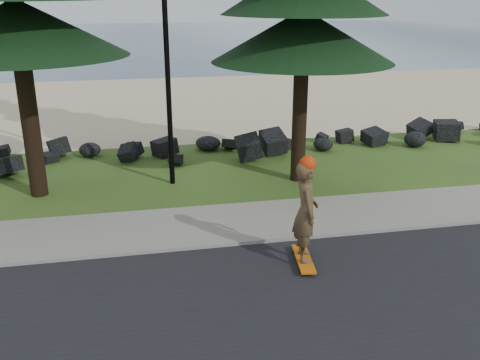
{
  "coord_description": "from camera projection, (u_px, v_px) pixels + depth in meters",
  "views": [
    {
      "loc": [
        -0.91,
        -10.9,
        5.09
      ],
      "look_at": [
        1.28,
        0.0,
        1.12
      ],
      "focal_mm": 40.0,
      "sensor_mm": 36.0,
      "label": 1
    }
  ],
  "objects": [
    {
      "name": "lamp_post",
      "position": [
        166.0,
        30.0,
        13.51
      ],
      "size": [
        0.25,
        0.14,
        8.14
      ],
      "color": "black",
      "rests_on": "ground"
    },
    {
      "name": "skateboarder",
      "position": [
        306.0,
        212.0,
        10.14
      ],
      "size": [
        0.56,
        1.21,
        2.2
      ],
      "rotation": [
        0.0,
        0.0,
        1.44
      ],
      "color": "#C8620B",
      "rests_on": "ground"
    },
    {
      "name": "beach_sand",
      "position": [
        153.0,
        103.0,
        25.33
      ],
      "size": [
        160.0,
        15.0,
        0.01
      ],
      "primitive_type": "cube",
      "color": "beige",
      "rests_on": "ground"
    },
    {
      "name": "ground",
      "position": [
        184.0,
        231.0,
        11.95
      ],
      "size": [
        160.0,
        160.0,
        0.0
      ],
      "primitive_type": "plane",
      "color": "#305019",
      "rests_on": "ground"
    },
    {
      "name": "ocean",
      "position": [
        138.0,
        38.0,
        59.03
      ],
      "size": [
        160.0,
        58.0,
        0.01
      ],
      "primitive_type": "cube",
      "color": "#354F65",
      "rests_on": "ground"
    },
    {
      "name": "sidewalk",
      "position": [
        183.0,
        226.0,
        12.12
      ],
      "size": [
        160.0,
        2.0,
        0.08
      ],
      "primitive_type": "cube",
      "color": "gray",
      "rests_on": "ground"
    },
    {
      "name": "road",
      "position": [
        215.0,
        359.0,
        7.79
      ],
      "size": [
        160.0,
        7.0,
        0.02
      ],
      "primitive_type": "cube",
      "color": "black",
      "rests_on": "ground"
    },
    {
      "name": "seawall_boulders",
      "position": [
        167.0,
        158.0,
        17.12
      ],
      "size": [
        60.0,
        2.4,
        1.1
      ],
      "primitive_type": null,
      "color": "black",
      "rests_on": "ground"
    },
    {
      "name": "kerb",
      "position": [
        188.0,
        247.0,
        11.1
      ],
      "size": [
        160.0,
        0.2,
        0.1
      ],
      "primitive_type": "cube",
      "color": "gray",
      "rests_on": "ground"
    }
  ]
}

